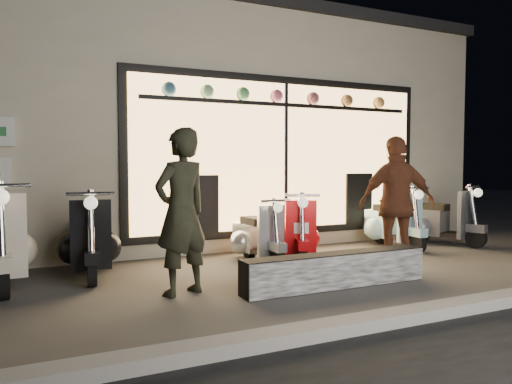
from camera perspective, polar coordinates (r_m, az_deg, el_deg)
ground at (r=6.46m, az=5.47°, el=-9.53°), size 40.00×40.00×0.00m
kerb at (r=4.90m, az=17.95°, el=-13.14°), size 40.00×0.25×0.12m
shop_building at (r=10.90m, az=-8.19°, el=6.79°), size 10.20×6.23×4.20m
graffiti_barrier at (r=5.91m, az=9.08°, el=-8.80°), size 2.34×0.28×0.40m
scooter_silver at (r=7.38m, az=-0.02°, el=-5.04°), size 0.41×1.25×0.90m
scooter_red at (r=7.55m, az=4.64°, el=-4.64°), size 0.79×1.33×0.97m
scooter_black at (r=6.87m, az=-18.45°, el=-5.32°), size 0.56×1.48×1.06m
scooter_blue at (r=8.96m, az=15.08°, el=-3.40°), size 0.52×1.41×1.01m
scooter_grey at (r=9.49m, az=19.71°, el=-3.10°), size 0.78×1.41×1.01m
man at (r=5.47m, az=-8.53°, el=-2.24°), size 0.77×0.64×1.82m
woman at (r=6.90m, az=15.81°, el=-1.27°), size 1.13×0.70×1.80m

